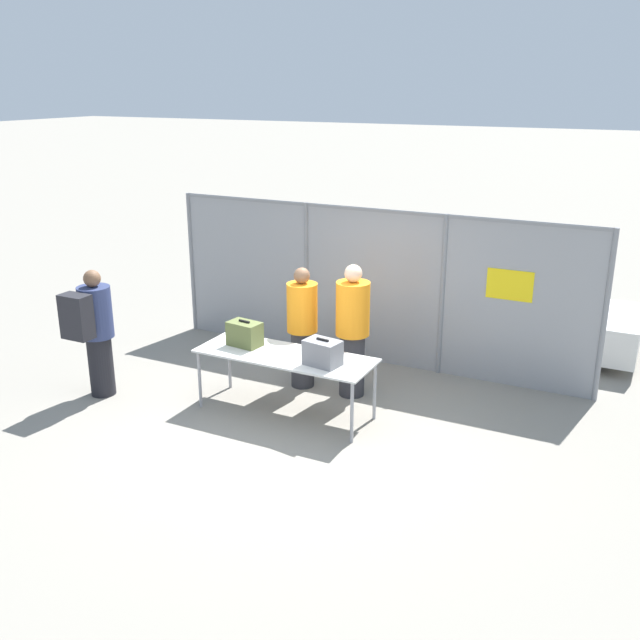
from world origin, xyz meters
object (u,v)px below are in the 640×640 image
at_px(inspection_table, 285,358).
at_px(suitcase_grey, 323,353).
at_px(utility_trailer, 545,324).
at_px(traveler_hooded, 94,329).
at_px(security_worker_far, 352,329).
at_px(security_worker_near, 302,326).
at_px(suitcase_olive, 245,334).

bearing_deg(inspection_table, suitcase_grey, -9.33).
height_order(inspection_table, utility_trailer, inspection_table).
distance_m(traveler_hooded, utility_trailer, 6.50).
relative_size(inspection_table, utility_trailer, 0.64).
relative_size(suitcase_grey, utility_trailer, 0.13).
xyz_separation_m(inspection_table, traveler_hooded, (-2.40, -0.64, 0.20)).
xyz_separation_m(inspection_table, security_worker_far, (0.50, 0.86, 0.18)).
bearing_deg(traveler_hooded, security_worker_near, 32.86).
bearing_deg(suitcase_grey, inspection_table, 170.67).
distance_m(security_worker_far, utility_trailer, 3.46).
bearing_deg(security_worker_near, security_worker_far, 176.86).
height_order(inspection_table, suitcase_olive, suitcase_olive).
relative_size(suitcase_grey, security_worker_near, 0.27).
xyz_separation_m(suitcase_olive, security_worker_near, (0.39, 0.78, -0.08)).
bearing_deg(traveler_hooded, utility_trailer, 40.92).
relative_size(suitcase_olive, traveler_hooded, 0.26).
xyz_separation_m(security_worker_near, utility_trailer, (2.63, 2.86, -0.44)).
xyz_separation_m(suitcase_olive, security_worker_far, (1.09, 0.81, -0.02)).
height_order(security_worker_far, utility_trailer, security_worker_far).
distance_m(inspection_table, security_worker_near, 0.87).
xyz_separation_m(suitcase_grey, utility_trailer, (1.88, 3.78, -0.52)).
distance_m(security_worker_near, security_worker_far, 0.71).
xyz_separation_m(inspection_table, suitcase_grey, (0.55, -0.09, 0.20)).
xyz_separation_m(inspection_table, security_worker_near, (-0.21, 0.83, 0.12)).
distance_m(traveler_hooded, security_worker_near, 2.64).
distance_m(security_worker_near, utility_trailer, 3.91).
distance_m(inspection_table, suitcase_olive, 0.63).
bearing_deg(suitcase_olive, inspection_table, -4.83).
bearing_deg(suitcase_grey, suitcase_olive, 173.01).
height_order(traveler_hooded, utility_trailer, traveler_hooded).
xyz_separation_m(security_worker_near, security_worker_far, (0.70, 0.03, 0.06)).
bearing_deg(traveler_hooded, suitcase_olive, 19.93).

